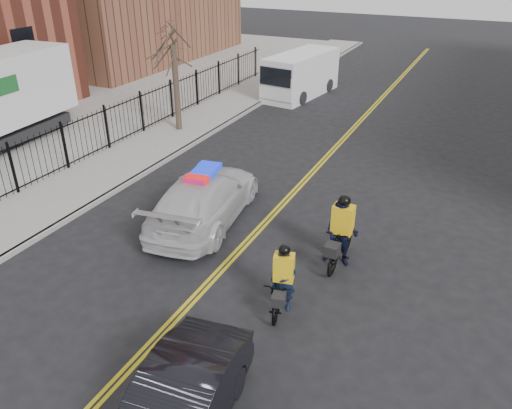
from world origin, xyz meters
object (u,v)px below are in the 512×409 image
object	(u,v)px
cargo_van	(300,75)
cyclist_far	(341,238)
cyclist_near	(283,287)
police_cruiser	(205,198)

from	to	relation	value
cargo_van	cyclist_far	world-z (taller)	cargo_van
cyclist_near	cyclist_far	world-z (taller)	cyclist_far
cargo_van	cyclist_far	distance (m)	18.02
police_cruiser	cyclist_near	size ratio (longest dim) A/B	2.98
police_cruiser	cyclist_near	world-z (taller)	cyclist_near
cargo_van	police_cruiser	bearing A→B (deg)	-72.30
police_cruiser	cyclist_near	xyz separation A→B (m)	(4.10, -3.08, -0.18)
cargo_van	cyclist_far	xyz separation A→B (m)	(7.62, -16.32, -0.36)
police_cruiser	cyclist_far	distance (m)	4.82
police_cruiser	cyclist_far	size ratio (longest dim) A/B	2.73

